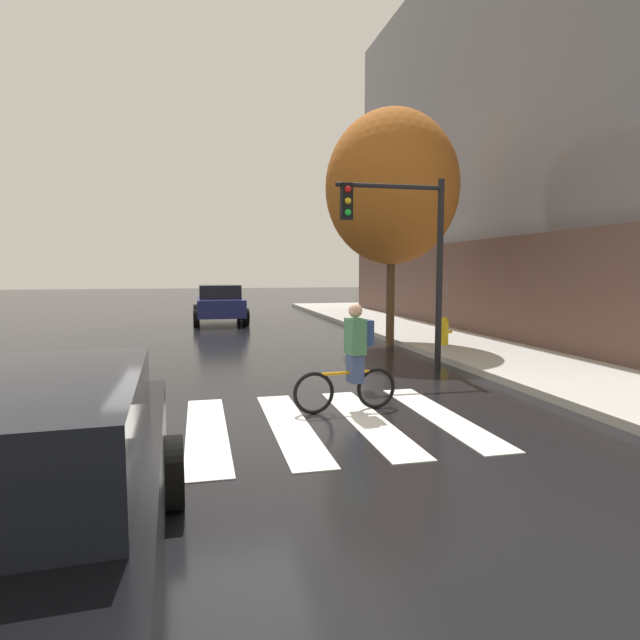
# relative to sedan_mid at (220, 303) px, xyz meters

# --- Properties ---
(ground_plane) EXTENTS (120.00, 120.00, 0.00)m
(ground_plane) POSITION_rel_sedan_mid_xyz_m (-0.67, -15.39, -0.83)
(ground_plane) COLOR black
(crosswalk_stripes) EXTENTS (7.49, 3.50, 0.01)m
(crosswalk_stripes) POSITION_rel_sedan_mid_xyz_m (-0.78, -15.39, -0.82)
(crosswalk_stripes) COLOR silver
(crosswalk_stripes) RESTS_ON ground
(sedan_mid) EXTENTS (2.21, 4.66, 1.61)m
(sedan_mid) POSITION_rel_sedan_mid_xyz_m (0.00, 0.00, 0.00)
(sedan_mid) COLOR navy
(sedan_mid) RESTS_ON ground
(cyclist) EXTENTS (1.71, 0.38, 1.69)m
(cyclist) POSITION_rel_sedan_mid_xyz_m (1.48, -14.80, 0.01)
(cyclist) COLOR black
(cyclist) RESTS_ON ground
(traffic_light_near) EXTENTS (2.47, 0.28, 4.20)m
(traffic_light_near) POSITION_rel_sedan_mid_xyz_m (3.55, -11.79, 2.03)
(traffic_light_near) COLOR black
(traffic_light_near) RESTS_ON ground
(fire_hydrant) EXTENTS (0.33, 0.22, 0.78)m
(fire_hydrant) POSITION_rel_sedan_mid_xyz_m (5.76, -9.34, -0.30)
(fire_hydrant) COLOR gold
(fire_hydrant) RESTS_ON sidewalk
(street_tree_near) EXTENTS (3.79, 3.79, 6.74)m
(street_tree_near) POSITION_rel_sedan_mid_xyz_m (4.57, -8.25, 3.72)
(street_tree_near) COLOR #4C3823
(street_tree_near) RESTS_ON ground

